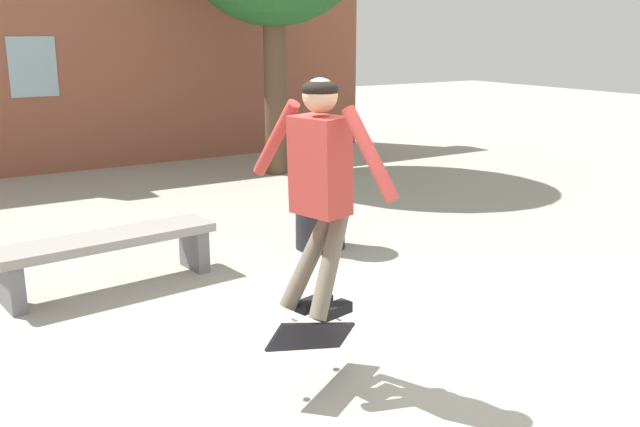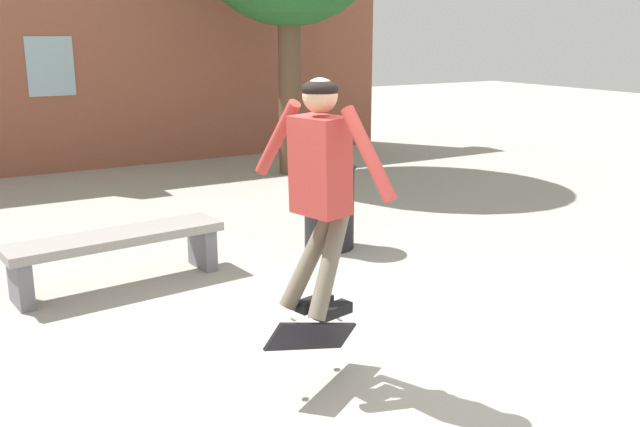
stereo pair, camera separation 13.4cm
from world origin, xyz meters
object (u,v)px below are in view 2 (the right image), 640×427
Objects in this scene: skater at (320,177)px; skateboard_flipping at (312,336)px; park_bench at (117,247)px; trash_bin at (329,205)px.

skateboard_flipping is (-0.05, 0.01, -1.03)m from skater.
park_bench is 2.52m from skateboard_flipping.
trash_bin is 2.94m from skateboard_flipping.
skater is 1.88× the size of skateboard_flipping.
skater is (0.64, -2.46, 1.00)m from park_bench.
skater is (-1.56, -2.47, 0.89)m from trash_bin.
trash_bin is at bearing -5.27° from park_bench.
skater is at bearing -32.02° from skateboard_flipping.
park_bench is 2.73m from skater.
skater reaches higher than skateboard_flipping.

